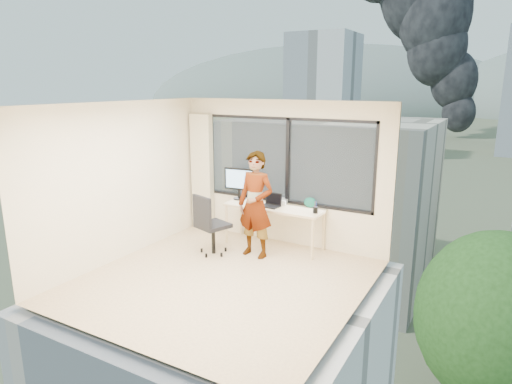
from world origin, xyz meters
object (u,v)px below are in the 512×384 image
Objects in this scene: desk at (274,226)px; handbag at (310,202)px; monitor at (239,183)px; chair at (213,224)px; laptop at (270,201)px; person at (256,205)px; game_console at (279,201)px.

desk is 0.79m from handbag.
handbag is at bearing -1.57° from monitor.
laptop is (0.70, 0.76, 0.32)m from chair.
chair is at bearing -138.43° from handbag.
person reaches higher than game_console.
game_console is at bearing 2.36° from monitor.
game_console is (0.72, 1.07, 0.25)m from chair.
chair is 1.09m from monitor.
person reaches higher than desk.
monitor is 0.80m from laptop.
laptop reaches higher than desk.
desk is 1.00× the size of person.
person is at bearing -86.21° from laptop.
laptop is 0.71m from handbag.
desk is 0.49m from laptop.
game_console is 0.62m from handbag.
game_console is 0.91× the size of laptop.
desk is 2.99× the size of monitor.
laptop is 1.49× the size of handbag.
monitor is at bearing 141.41° from person.
desk is at bearing 59.15° from laptop.
chair is 1.80× the size of monitor.
desk is 1.13m from chair.
person is 1.03m from handbag.
handbag is (0.66, 0.79, -0.06)m from person.
desk is at bearing -15.04° from monitor.
chair is 0.82m from person.
monitor is 2.55× the size of handbag.
game_console is 0.32m from laptop.
chair is at bearing -132.89° from game_console.
chair reaches higher than desk.
person reaches higher than monitor.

